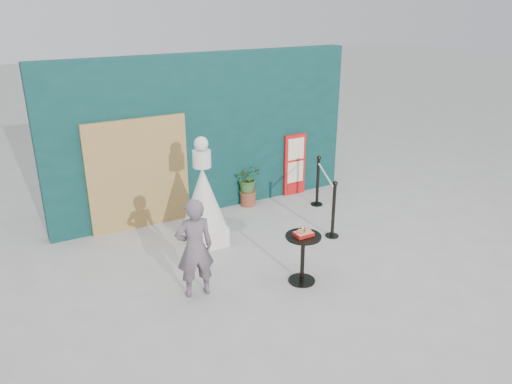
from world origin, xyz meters
name	(u,v)px	position (x,y,z in m)	size (l,w,h in m)	color
ground	(295,280)	(0.00, 0.00, 0.00)	(60.00, 60.00, 0.00)	#ADAAA5
back_wall	(206,134)	(0.00, 3.15, 1.50)	(6.00, 0.30, 3.00)	#0B322F
bamboo_fence	(139,175)	(-1.40, 2.94, 1.00)	(1.80, 0.08, 2.00)	tan
woman	(195,248)	(-1.41, 0.38, 0.72)	(0.53, 0.35, 1.45)	#64565F
menu_board	(295,165)	(1.90, 2.95, 0.65)	(0.50, 0.07, 1.30)	red
statue	(204,202)	(-0.68, 1.76, 0.77)	(0.73, 0.73, 1.87)	silver
cafe_table	(303,251)	(0.08, -0.06, 0.50)	(0.52, 0.52, 0.75)	black
food_basket	(304,233)	(0.08, -0.06, 0.79)	(0.26, 0.19, 0.11)	#B21A13
planter	(248,182)	(0.75, 2.88, 0.50)	(0.51, 0.44, 0.86)	brown
stanchion_barrier	(325,195)	(1.67, 1.57, 0.49)	(0.84, 1.54, 1.03)	black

